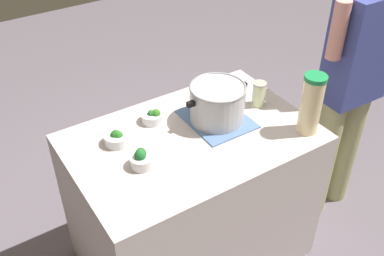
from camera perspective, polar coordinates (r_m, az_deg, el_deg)
name	(u,v)px	position (r m, az deg, el deg)	size (l,w,h in m)	color
ground_plane	(192,250)	(2.83, 0.00, -15.01)	(8.00, 8.00, 0.00)	slate
counter_slab	(192,199)	(2.51, 0.00, -8.88)	(1.19, 0.78, 0.87)	beige
dish_cloth	(217,119)	(2.33, 3.10, 1.12)	(0.29, 0.35, 0.01)	#5878A9
cooking_pot	(217,102)	(2.27, 3.18, 3.23)	(0.35, 0.28, 0.19)	#B7B7BC
lemonade_pitcher	(311,104)	(2.24, 14.65, 2.92)	(0.11, 0.11, 0.31)	beige
mason_jar	(259,94)	(2.43, 8.34, 4.24)	(0.07, 0.07, 0.13)	beige
broccoli_bowl_front	(117,138)	(2.18, -9.38, -1.23)	(0.12, 0.12, 0.08)	silver
broccoli_bowl_center	(153,117)	(2.31, -4.94, 1.41)	(0.11, 0.11, 0.07)	silver
broccoli_bowl_back	(141,159)	(2.04, -6.32, -3.87)	(0.11, 0.11, 0.09)	silver
person_cook	(352,85)	(2.69, 19.30, 5.08)	(0.50, 0.21, 1.63)	tan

